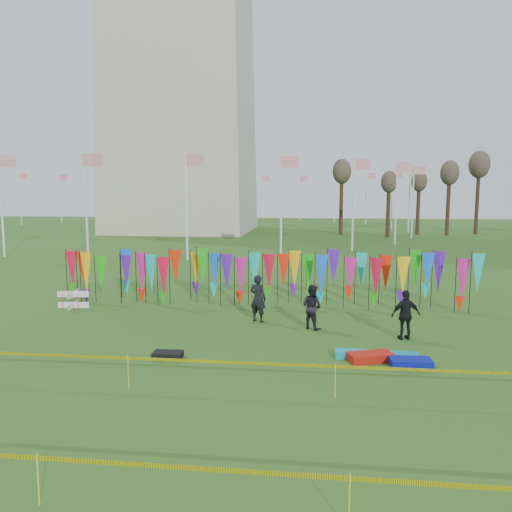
# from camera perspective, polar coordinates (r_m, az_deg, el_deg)

# --- Properties ---
(ground) EXTENTS (160.00, 160.00, 0.00)m
(ground) POSITION_cam_1_polar(r_m,az_deg,el_deg) (15.85, -3.06, -11.26)
(ground) COLOR #275618
(ground) RESTS_ON ground
(flagpole_ring) EXTENTS (57.40, 56.16, 8.00)m
(flagpole_ring) POSITION_cam_1_polar(r_m,az_deg,el_deg) (64.95, -8.14, 6.42)
(flagpole_ring) COLOR silver
(flagpole_ring) RESTS_ON ground
(banner_row) EXTENTS (18.64, 0.64, 2.39)m
(banner_row) POSITION_cam_1_polar(r_m,az_deg,el_deg) (22.25, 0.70, -1.78)
(banner_row) COLOR black
(banner_row) RESTS_ON ground
(caution_tape_near) EXTENTS (26.00, 0.02, 0.90)m
(caution_tape_near) POSITION_cam_1_polar(r_m,az_deg,el_deg) (12.92, -6.32, -12.03)
(caution_tape_near) COLOR #F6F105
(caution_tape_near) RESTS_ON ground
(caution_tape_far) EXTENTS (26.00, 0.02, 0.90)m
(caution_tape_far) POSITION_cam_1_polar(r_m,az_deg,el_deg) (8.72, -14.00, -22.32)
(caution_tape_far) COLOR #F6F105
(caution_tape_far) RESTS_ON ground
(box_kite) EXTENTS (0.69, 0.69, 0.77)m
(box_kite) POSITION_cam_1_polar(r_m,az_deg,el_deg) (23.19, -20.17, -4.70)
(box_kite) COLOR red
(box_kite) RESTS_ON ground
(person_left) EXTENTS (0.81, 0.72, 1.86)m
(person_left) POSITION_cam_1_polar(r_m,az_deg,el_deg) (19.48, 0.22, -4.86)
(person_left) COLOR black
(person_left) RESTS_ON ground
(person_mid) EXTENTS (0.94, 0.86, 1.65)m
(person_mid) POSITION_cam_1_polar(r_m,az_deg,el_deg) (18.65, 6.40, -5.79)
(person_mid) COLOR black
(person_mid) RESTS_ON ground
(person_right) EXTENTS (1.11, 0.78, 1.72)m
(person_right) POSITION_cam_1_polar(r_m,az_deg,el_deg) (17.95, 16.74, -6.47)
(person_right) COLOR black
(person_right) RESTS_ON ground
(kite_bag_turquoise) EXTENTS (1.05, 0.54, 0.21)m
(kite_bag_turquoise) POSITION_cam_1_polar(r_m,az_deg,el_deg) (15.87, 10.96, -10.96)
(kite_bag_turquoise) COLOR #0CA2BA
(kite_bag_turquoise) RESTS_ON ground
(kite_bag_blue) EXTENTS (1.20, 0.68, 0.25)m
(kite_bag_blue) POSITION_cam_1_polar(r_m,az_deg,el_deg) (15.47, 17.27, -11.58)
(kite_bag_blue) COLOR #0913A1
(kite_bag_blue) RESTS_ON ground
(kite_bag_red) EXTENTS (1.48, 1.04, 0.25)m
(kite_bag_red) POSITION_cam_1_polar(r_m,az_deg,el_deg) (15.67, 12.94, -11.18)
(kite_bag_red) COLOR red
(kite_bag_red) RESTS_ON ground
(kite_bag_black) EXTENTS (0.90, 0.54, 0.20)m
(kite_bag_black) POSITION_cam_1_polar(r_m,az_deg,el_deg) (15.76, -10.06, -11.09)
(kite_bag_black) COLOR black
(kite_bag_black) RESTS_ON ground
(kite_bag_teal) EXTENTS (1.11, 0.54, 0.21)m
(kite_bag_teal) POSITION_cam_1_polar(r_m,az_deg,el_deg) (15.97, 16.16, -11.00)
(kite_bag_teal) COLOR #0C84AB
(kite_bag_teal) RESTS_ON ground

